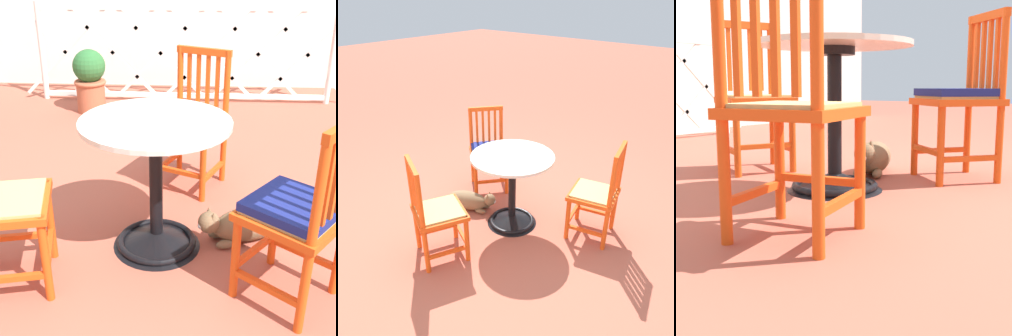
% 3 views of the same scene
% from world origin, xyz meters
% --- Properties ---
extents(ground_plane, '(24.00, 24.00, 0.00)m').
position_xyz_m(ground_plane, '(0.00, 0.00, 0.00)').
color(ground_plane, '#AD5642').
extents(lattice_fence_panel, '(3.44, 0.06, 1.02)m').
position_xyz_m(lattice_fence_panel, '(-0.02, 2.84, 0.51)').
color(lattice_fence_panel, silver).
rests_on(lattice_fence_panel, ground_plane).
extents(cafe_table, '(0.76, 0.76, 0.73)m').
position_xyz_m(cafe_table, '(-0.09, 0.14, 0.28)').
color(cafe_table, black).
rests_on(cafe_table, ground_plane).
extents(orange_chair_at_corner, '(0.53, 0.53, 0.91)m').
position_xyz_m(orange_chair_at_corner, '(0.09, 0.91, 0.43)').
color(orange_chair_at_corner, '#E04C14').
rests_on(orange_chair_at_corner, ground_plane).
extents(orange_chair_tucked_in, '(0.56, 0.56, 0.91)m').
position_xyz_m(orange_chair_tucked_in, '(0.56, -0.24, 0.45)').
color(orange_chair_tucked_in, '#E04C14').
rests_on(orange_chair_tucked_in, ground_plane).
extents(tabby_cat, '(0.63, 0.49, 0.23)m').
position_xyz_m(tabby_cat, '(0.39, 0.23, 0.10)').
color(tabby_cat, brown).
rests_on(tabby_cat, ground_plane).
extents(terracotta_planter, '(0.32, 0.32, 0.62)m').
position_xyz_m(terracotta_planter, '(-0.94, 2.42, 0.33)').
color(terracotta_planter, '#B25B3D').
rests_on(terracotta_planter, ground_plane).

